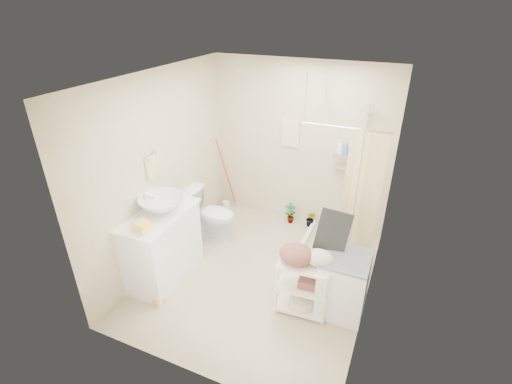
# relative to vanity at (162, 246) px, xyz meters

# --- Properties ---
(floor) EXTENTS (3.20, 3.20, 0.00)m
(floor) POSITION_rel_vanity_xyz_m (1.16, 0.49, -0.48)
(floor) COLOR #B9AD8B
(floor) RESTS_ON ground
(ceiling) EXTENTS (2.80, 3.20, 0.04)m
(ceiling) POSITION_rel_vanity_xyz_m (1.16, 0.49, 2.12)
(ceiling) COLOR silver
(ceiling) RESTS_ON ground
(wall_back) EXTENTS (2.80, 0.04, 2.60)m
(wall_back) POSITION_rel_vanity_xyz_m (1.16, 2.09, 0.82)
(wall_back) COLOR beige
(wall_back) RESTS_ON ground
(wall_front) EXTENTS (2.80, 0.04, 2.60)m
(wall_front) POSITION_rel_vanity_xyz_m (1.16, -1.11, 0.82)
(wall_front) COLOR beige
(wall_front) RESTS_ON ground
(wall_left) EXTENTS (0.04, 3.20, 2.60)m
(wall_left) POSITION_rel_vanity_xyz_m (-0.24, 0.49, 0.82)
(wall_left) COLOR beige
(wall_left) RESTS_ON ground
(wall_right) EXTENTS (0.04, 3.20, 2.60)m
(wall_right) POSITION_rel_vanity_xyz_m (2.56, 0.49, 0.82)
(wall_right) COLOR beige
(wall_right) RESTS_ON ground
(vanity) EXTENTS (0.64, 1.11, 0.97)m
(vanity) POSITION_rel_vanity_xyz_m (0.00, 0.00, 0.00)
(vanity) COLOR white
(vanity) RESTS_ON ground
(sink) EXTENTS (0.68, 0.68, 0.20)m
(sink) POSITION_rel_vanity_xyz_m (0.03, 0.08, 0.58)
(sink) COLOR silver
(sink) RESTS_ON vanity
(counter_basket) EXTENTS (0.22, 0.19, 0.11)m
(counter_basket) POSITION_rel_vanity_xyz_m (0.09, -0.37, 0.54)
(counter_basket) COLOR #E8D84B
(counter_basket) RESTS_ON vanity
(floor_basket) EXTENTS (0.26, 0.22, 0.12)m
(floor_basket) POSITION_rel_vanity_xyz_m (0.22, -0.47, -0.42)
(floor_basket) COLOR yellow
(floor_basket) RESTS_ON ground
(toilet) EXTENTS (0.79, 0.45, 0.80)m
(toilet) POSITION_rel_vanity_xyz_m (0.12, 1.06, -0.08)
(toilet) COLOR white
(toilet) RESTS_ON ground
(mop) EXTENTS (0.13, 0.13, 1.32)m
(mop) POSITION_rel_vanity_xyz_m (-0.09, 1.94, 0.18)
(mop) COLOR red
(mop) RESTS_ON ground
(potted_plant_a) EXTENTS (0.22, 0.20, 0.36)m
(potted_plant_a) POSITION_rel_vanity_xyz_m (1.11, 1.93, -0.31)
(potted_plant_a) COLOR brown
(potted_plant_a) RESTS_ON ground
(potted_plant_b) EXTENTS (0.19, 0.17, 0.29)m
(potted_plant_b) POSITION_rel_vanity_xyz_m (1.46, 1.95, -0.34)
(potted_plant_b) COLOR #974A36
(potted_plant_b) RESTS_ON ground
(hanging_towel) EXTENTS (0.28, 0.03, 0.42)m
(hanging_towel) POSITION_rel_vanity_xyz_m (1.01, 2.07, 1.02)
(hanging_towel) COLOR beige
(hanging_towel) RESTS_ON wall_back
(towel_ring) EXTENTS (0.04, 0.22, 0.34)m
(towel_ring) POSITION_rel_vanity_xyz_m (-0.22, 0.29, 0.99)
(towel_ring) COLOR #D5C879
(towel_ring) RESTS_ON wall_left
(tp_holder) EXTENTS (0.08, 0.12, 0.14)m
(tp_holder) POSITION_rel_vanity_xyz_m (-0.20, 0.54, 0.24)
(tp_holder) COLOR white
(tp_holder) RESTS_ON wall_left
(shower) EXTENTS (1.10, 1.10, 2.10)m
(shower) POSITION_rel_vanity_xyz_m (2.01, 1.54, 0.57)
(shower) COLOR white
(shower) RESTS_ON ground
(shampoo_bottle_a) EXTENTS (0.10, 0.10, 0.21)m
(shampoo_bottle_a) POSITION_rel_vanity_xyz_m (1.80, 2.00, 0.94)
(shampoo_bottle_a) COLOR white
(shampoo_bottle_a) RESTS_ON shower
(shampoo_bottle_b) EXTENTS (0.10, 0.10, 0.18)m
(shampoo_bottle_b) POSITION_rel_vanity_xyz_m (1.88, 1.99, 0.93)
(shampoo_bottle_b) COLOR #4A62B4
(shampoo_bottle_b) RESTS_ON shower
(washing_machine) EXTENTS (0.53, 0.55, 0.77)m
(washing_machine) POSITION_rel_vanity_xyz_m (2.30, 0.33, -0.10)
(washing_machine) COLOR silver
(washing_machine) RESTS_ON ground
(laundry_rack) EXTENTS (0.62, 0.39, 0.82)m
(laundry_rack) POSITION_rel_vanity_xyz_m (1.87, 0.14, -0.07)
(laundry_rack) COLOR white
(laundry_rack) RESTS_ON ground
(ironing_board) EXTENTS (0.37, 0.15, 1.27)m
(ironing_board) POSITION_rel_vanity_xyz_m (2.06, 0.35, 0.15)
(ironing_board) COLOR black
(ironing_board) RESTS_ON ground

